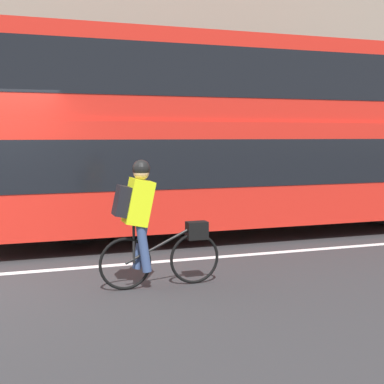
# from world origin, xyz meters

# --- Properties ---
(bus) EXTENTS (10.01, 2.53, 3.51)m
(bus) POSITION_xyz_m (4.73, 1.97, 1.96)
(bus) COLOR black
(bus) RESTS_ON ground_plane
(cyclist_on_bike) EXTENTS (1.52, 0.32, 1.56)m
(cyclist_on_bike) POSITION_xyz_m (2.06, -1.10, 0.85)
(cyclist_on_bike) COLOR black
(cyclist_on_bike) RESTS_ON ground_plane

